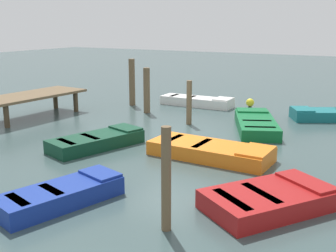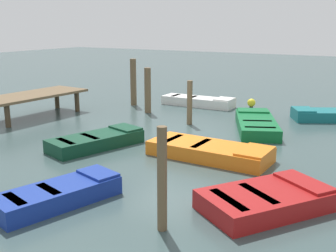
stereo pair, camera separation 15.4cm
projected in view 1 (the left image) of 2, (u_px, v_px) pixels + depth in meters
ground_plane at (168, 136)px, 14.25m from camera, size 80.00×80.00×0.00m
dock_segment at (33, 97)px, 16.95m from camera, size 4.45×2.11×0.95m
rowboat_green at (256, 124)px, 15.09m from camera, size 3.71×2.62×0.46m
rowboat_teal at (334, 114)px, 16.58m from camera, size 2.59×3.44×0.46m
rowboat_red at (269, 199)px, 8.62m from camera, size 3.00×2.69×0.46m
rowboat_white at (197, 101)px, 19.41m from camera, size 1.06×3.38×0.46m
rowboat_dark_green at (97, 141)px, 12.90m from camera, size 3.15×1.93×0.46m
rowboat_blue at (61, 194)px, 8.85m from camera, size 2.83×1.69×0.46m
rowboat_orange at (211, 151)px, 11.88m from camera, size 1.41×3.49×0.46m
mooring_piling_near_left at (189, 103)px, 15.72m from camera, size 0.20×0.20×1.66m
mooring_piling_center at (166, 180)px, 7.56m from camera, size 0.18×0.18×1.98m
mooring_piling_near_right at (147, 90)px, 17.74m from camera, size 0.28×0.28×1.92m
mooring_piling_mid_right at (132, 82)px, 19.38m from camera, size 0.28×0.28×2.15m
marker_buoy at (250, 103)px, 18.63m from camera, size 0.36×0.36×0.48m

